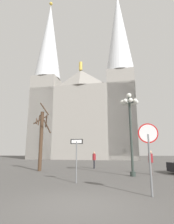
{
  "coord_description": "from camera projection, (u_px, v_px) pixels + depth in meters",
  "views": [
    {
      "loc": [
        0.57,
        -5.98,
        1.62
      ],
      "look_at": [
        -0.54,
        17.02,
        6.55
      ],
      "focal_mm": 29.29,
      "sensor_mm": 36.0,
      "label": 1
    }
  ],
  "objects": [
    {
      "name": "ground_plane",
      "position": [
        78.0,
        206.0,
        5.53
      ],
      "size": [
        120.0,
        120.0,
        0.0
      ],
      "primitive_type": "plane",
      "color": "#514F4C"
    },
    {
      "name": "one_way_arrow_sign",
      "position": [
        76.0,
        154.0,
        9.73
      ],
      "size": [
        0.67,
        0.08,
        2.26
      ],
      "color": "slate",
      "rests_on": "ground"
    },
    {
      "name": "pedestrian_walking",
      "position": [
        151.0,
        160.0,
        13.0
      ],
      "size": [
        0.32,
        0.32,
        1.66
      ],
      "color": "#594C47",
      "rests_on": "ground"
    },
    {
      "name": "cathedral",
      "position": [
        84.0,
        102.0,
        40.3
      ],
      "size": [
        23.09,
        14.24,
        38.01
      ],
      "color": "gray",
      "rests_on": "ground"
    },
    {
      "name": "street_lamp",
      "position": [
        130.0,
        117.0,
        12.75
      ],
      "size": [
        1.27,
        1.27,
        5.69
      ],
      "color": "#2D3833",
      "rests_on": "ground"
    },
    {
      "name": "stop_sign",
      "position": [
        149.0,
        144.0,
        6.97
      ],
      "size": [
        0.76,
        0.15,
        2.68
      ],
      "color": "slate",
      "rests_on": "ground"
    },
    {
      "name": "bare_tree",
      "position": [
        41.0,
        137.0,
        15.7
      ],
      "size": [
        1.6,
        1.59,
        5.72
      ],
      "color": "#473323",
      "rests_on": "ground"
    },
    {
      "name": "pedestrian_standing",
      "position": [
        94.0,
        158.0,
        17.5
      ],
      "size": [
        0.32,
        0.32,
        1.56
      ],
      "color": "black",
      "rests_on": "ground"
    }
  ]
}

